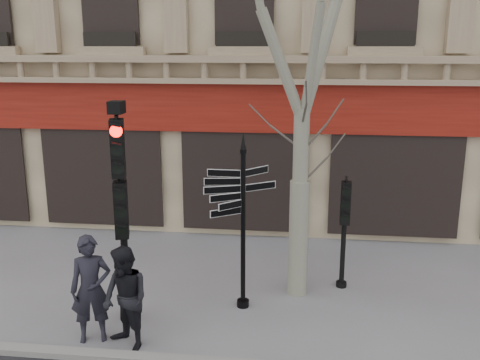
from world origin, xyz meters
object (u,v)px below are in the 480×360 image
(pedestrian_a, at_px, (91,289))
(traffic_signal_main, at_px, (121,187))
(pedestrian_b, at_px, (125,299))
(fingerpost, at_px, (243,193))
(traffic_signal_secondary, at_px, (345,214))

(pedestrian_a, bearing_deg, traffic_signal_main, 45.06)
(pedestrian_b, bearing_deg, pedestrian_a, -158.47)
(traffic_signal_main, height_order, pedestrian_a, traffic_signal_main)
(pedestrian_a, relative_size, pedestrian_b, 1.06)
(fingerpost, distance_m, traffic_signal_secondary, 2.48)
(traffic_signal_secondary, xyz_separation_m, pedestrian_b, (-3.90, -2.95, -0.74))
(fingerpost, distance_m, traffic_signal_main, 2.32)
(traffic_signal_main, xyz_separation_m, pedestrian_b, (0.32, -0.98, -1.74))
(traffic_signal_secondary, bearing_deg, pedestrian_a, -146.73)
(traffic_signal_main, height_order, traffic_signal_secondary, traffic_signal_main)
(fingerpost, height_order, pedestrian_a, fingerpost)
(fingerpost, bearing_deg, pedestrian_a, -171.67)
(fingerpost, height_order, pedestrian_b, fingerpost)
(fingerpost, bearing_deg, pedestrian_b, -159.66)
(traffic_signal_main, distance_m, pedestrian_a, 1.90)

